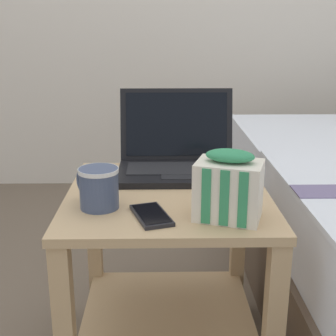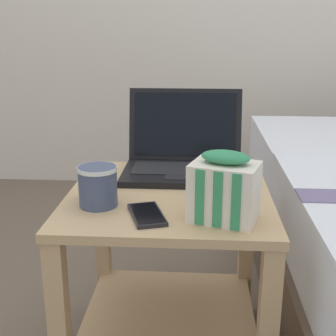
{
  "view_description": "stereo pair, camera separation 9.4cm",
  "coord_description": "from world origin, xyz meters",
  "px_view_note": "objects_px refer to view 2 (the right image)",
  "views": [
    {
      "loc": [
        -0.02,
        -1.16,
        0.94
      ],
      "look_at": [
        0.0,
        -0.04,
        0.6
      ],
      "focal_mm": 50.0,
      "sensor_mm": 36.0,
      "label": 1
    },
    {
      "loc": [
        0.07,
        -1.15,
        0.94
      ],
      "look_at": [
        0.0,
        -0.04,
        0.6
      ],
      "focal_mm": 50.0,
      "sensor_mm": 36.0,
      "label": 2
    }
  ],
  "objects_px": {
    "cell_phone": "(147,214)",
    "mug_front_left": "(97,184)",
    "snack_bag": "(224,189)",
    "laptop": "(184,157)"
  },
  "relations": [
    {
      "from": "mug_front_left",
      "to": "snack_bag",
      "type": "bearing_deg",
      "value": -12.92
    },
    {
      "from": "laptop",
      "to": "mug_front_left",
      "type": "bearing_deg",
      "value": -125.25
    },
    {
      "from": "laptop",
      "to": "mug_front_left",
      "type": "height_order",
      "value": "laptop"
    },
    {
      "from": "cell_phone",
      "to": "mug_front_left",
      "type": "bearing_deg",
      "value": 153.5
    },
    {
      "from": "laptop",
      "to": "cell_phone",
      "type": "relative_size",
      "value": 2.31
    },
    {
      "from": "cell_phone",
      "to": "snack_bag",
      "type": "bearing_deg",
      "value": -1.9
    },
    {
      "from": "snack_bag",
      "to": "cell_phone",
      "type": "relative_size",
      "value": 1.13
    },
    {
      "from": "mug_front_left",
      "to": "cell_phone",
      "type": "height_order",
      "value": "mug_front_left"
    },
    {
      "from": "laptop",
      "to": "snack_bag",
      "type": "height_order",
      "value": "laptop"
    },
    {
      "from": "laptop",
      "to": "cell_phone",
      "type": "distance_m",
      "value": 0.36
    }
  ]
}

